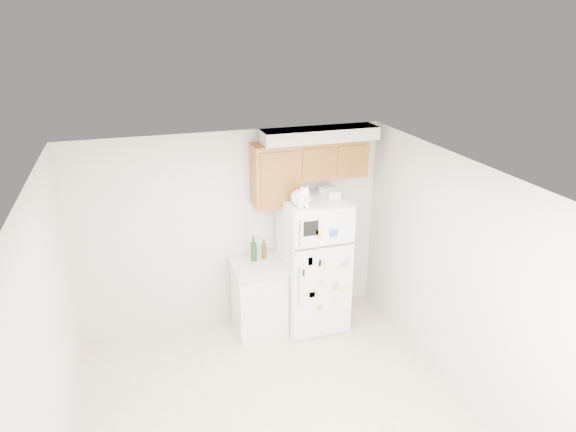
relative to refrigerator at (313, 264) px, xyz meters
name	(u,v)px	position (x,y,z in m)	size (l,w,h in m)	color
ground_plane	(278,426)	(-0.94, -1.61, -0.86)	(3.80, 4.00, 0.01)	beige
room_shell	(282,259)	(-0.82, -1.36, 0.82)	(3.84, 4.04, 2.52)	beige
refrigerator	(313,264)	(0.00, 0.00, 0.00)	(0.76, 0.78, 1.70)	white
base_counter	(259,296)	(-0.69, 0.07, -0.39)	(0.64, 0.64, 0.92)	white
cat	(302,197)	(-0.22, -0.17, 0.95)	(0.27, 0.40, 0.28)	white
storage_box_back	(328,190)	(0.22, 0.13, 0.90)	(0.18, 0.13, 0.10)	white
storage_box_front	(334,195)	(0.23, -0.03, 0.89)	(0.15, 0.11, 0.09)	white
bottle_green	(254,249)	(-0.72, 0.17, 0.23)	(0.08, 0.08, 0.32)	#19381E
bottle_amber	(264,249)	(-0.58, 0.19, 0.20)	(0.06, 0.06, 0.26)	#593814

